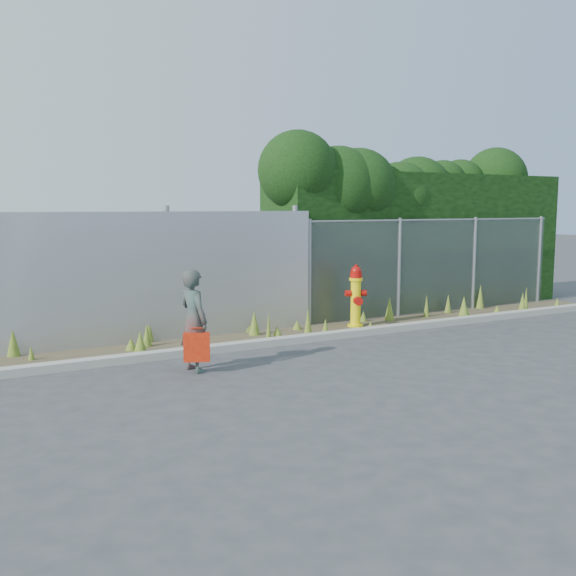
{
  "coord_description": "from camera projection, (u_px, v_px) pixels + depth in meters",
  "views": [
    {
      "loc": [
        -5.16,
        -7.41,
        2.28
      ],
      "look_at": [
        -0.3,
        1.4,
        1.0
      ],
      "focal_mm": 40.0,
      "sensor_mm": 36.0,
      "label": 1
    }
  ],
  "objects": [
    {
      "name": "ground",
      "position": [
        353.0,
        367.0,
        9.2
      ],
      "size": [
        80.0,
        80.0,
        0.0
      ],
      "primitive_type": "plane",
      "color": "#3C3C3E",
      "rests_on": "ground"
    },
    {
      "name": "curb",
      "position": [
        292.0,
        340.0,
        10.76
      ],
      "size": [
        16.0,
        0.22,
        0.12
      ],
      "primitive_type": "cube",
      "color": "#A39F93",
      "rests_on": "ground"
    },
    {
      "name": "weed_strip",
      "position": [
        285.0,
        328.0,
        11.42
      ],
      "size": [
        16.0,
        1.31,
        0.54
      ],
      "color": "#4D412C",
      "rests_on": "ground"
    },
    {
      "name": "corrugated_fence",
      "position": [
        76.0,
        282.0,
        10.12
      ],
      "size": [
        8.5,
        0.21,
        2.3
      ],
      "color": "#A5A7AC",
      "rests_on": "ground"
    },
    {
      "name": "chainlink_fence",
      "position": [
        438.0,
        265.0,
        13.71
      ],
      "size": [
        6.5,
        0.07,
        2.05
      ],
      "color": "gray",
      "rests_on": "ground"
    },
    {
      "name": "hedge",
      "position": [
        407.0,
        217.0,
        14.4
      ],
      "size": [
        7.73,
        1.82,
        3.79
      ],
      "color": "black",
      "rests_on": "ground"
    },
    {
      "name": "fire_hydrant",
      "position": [
        356.0,
        297.0,
        12.1
      ],
      "size": [
        0.4,
        0.36,
        1.2
      ],
      "rotation": [
        0.0,
        0.0,
        -0.31
      ],
      "color": "yellow",
      "rests_on": "ground"
    },
    {
      "name": "woman",
      "position": [
        194.0,
        321.0,
        8.87
      ],
      "size": [
        0.44,
        0.58,
        1.43
      ],
      "primitive_type": "imported",
      "rotation": [
        0.0,
        0.0,
        1.78
      ],
      "color": "#106A5C",
      "rests_on": "ground"
    },
    {
      "name": "red_tote_bag",
      "position": [
        197.0,
        347.0,
        8.75
      ],
      "size": [
        0.36,
        0.13,
        0.47
      ],
      "rotation": [
        0.0,
        0.0,
        -0.41
      ],
      "color": "red"
    },
    {
      "name": "black_shoulder_bag",
      "position": [
        193.0,
        302.0,
        8.97
      ],
      "size": [
        0.22,
        0.09,
        0.16
      ],
      "rotation": [
        0.0,
        0.0,
        -0.42
      ],
      "color": "black"
    }
  ]
}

